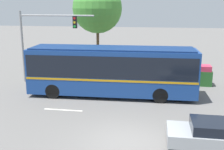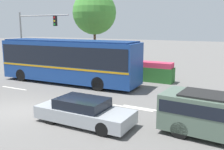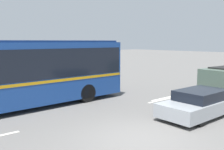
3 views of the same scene
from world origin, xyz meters
TOP-DOWN VIEW (x-y plane):
  - ground_plane at (0.00, 0.00)m, footprint 140.00×140.00m
  - city_bus at (-1.67, 6.66)m, footprint 11.50×2.99m
  - sedan_foreground at (4.20, 0.15)m, footprint 4.57×1.78m
  - suv_left_lane at (9.98, 1.40)m, footprint 4.98×2.29m
  - traffic_light_pole at (-7.76, 9.10)m, footprint 6.01×0.24m
  - flowering_hedge at (0.95, 10.35)m, footprint 9.44×1.08m
  - street_tree_left at (-4.38, 14.93)m, footprint 4.73×4.73m
  - lane_stripe_near at (-4.10, 3.36)m, footprint 2.40×0.16m
  - lane_stripe_mid at (5.28, 3.24)m, footprint 2.40×0.16m
  - lane_stripe_far at (5.83, 3.48)m, footprint 2.40×0.16m

SIDE VIEW (x-z plane):
  - ground_plane at x=0.00m, z-range 0.00..0.00m
  - lane_stripe_near at x=-4.10m, z-range 0.00..0.01m
  - lane_stripe_mid at x=5.28m, z-range 0.00..0.01m
  - lane_stripe_far at x=5.83m, z-range 0.00..0.01m
  - sedan_foreground at x=4.20m, z-range -0.02..1.17m
  - flowering_hedge at x=0.95m, z-range -0.01..1.58m
  - suv_left_lane at x=9.98m, z-range 0.14..1.91m
  - city_bus at x=-1.67m, z-range 0.23..3.61m
  - traffic_light_pole at x=-7.76m, z-range 1.01..6.76m
  - street_tree_left at x=-4.38m, z-range 1.74..9.97m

